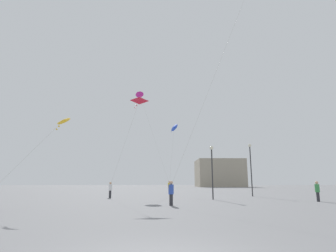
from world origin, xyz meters
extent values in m
cylinder|color=#2D2D33|center=(-5.86, 22.75, 0.36)|extent=(0.23, 0.23, 0.72)
cylinder|color=white|center=(-5.86, 22.75, 1.03)|extent=(0.34, 0.34, 0.62)
sphere|color=tan|center=(-5.86, 22.75, 1.46)|extent=(0.23, 0.23, 0.23)
cylinder|color=#2D2D33|center=(0.09, 31.16, 0.39)|extent=(0.26, 0.26, 0.79)
cylinder|color=yellow|center=(0.09, 31.16, 1.13)|extent=(0.38, 0.38, 0.68)
sphere|color=tan|center=(0.09, 31.16, 1.60)|extent=(0.26, 0.26, 0.26)
cylinder|color=#2D2D33|center=(0.26, 13.47, 0.37)|extent=(0.24, 0.24, 0.74)
cylinder|color=#3351B7|center=(0.26, 13.47, 1.07)|extent=(0.36, 0.36, 0.65)
sphere|color=tan|center=(0.26, 13.47, 1.51)|extent=(0.24, 0.24, 0.24)
cylinder|color=#2D2D33|center=(12.23, 17.47, 0.37)|extent=(0.24, 0.24, 0.74)
cylinder|color=#388C47|center=(12.23, 17.47, 1.06)|extent=(0.35, 0.35, 0.65)
sphere|color=tan|center=(12.23, 17.47, 1.51)|extent=(0.24, 0.24, 0.24)
cone|color=blue|center=(0.75, 32.95, 9.23)|extent=(1.36, 1.47, 1.17)
sphere|color=blue|center=(0.62, 32.99, 9.02)|extent=(0.10, 0.10, 0.10)
sphere|color=blue|center=(0.49, 33.04, 8.81)|extent=(0.10, 0.10, 0.10)
sphere|color=blue|center=(0.35, 33.08, 8.60)|extent=(0.10, 0.10, 0.10)
cylinder|color=silver|center=(0.42, 32.06, 5.27)|extent=(0.68, 1.81, 7.94)
cone|color=#D12899|center=(-4.17, 31.95, 13.87)|extent=(1.45, 1.40, 0.71)
sphere|color=#D12899|center=(-4.06, 32.03, 13.66)|extent=(0.10, 0.10, 0.10)
sphere|color=#D12899|center=(-3.95, 32.12, 13.45)|extent=(0.10, 0.10, 0.10)
sphere|color=#D12899|center=(-3.84, 32.20, 13.24)|extent=(0.10, 0.10, 0.10)
cylinder|color=silver|center=(-2.04, 31.55, 7.58)|extent=(4.28, 0.80, 12.57)
cylinder|color=silver|center=(3.18, 13.13, 8.53)|extent=(5.86, 0.69, 14.46)
cone|color=yellow|center=(-6.51, 11.07, 5.35)|extent=(1.09, 1.04, 0.62)
sphere|color=yellow|center=(-6.59, 10.95, 5.14)|extent=(0.10, 0.10, 0.10)
sphere|color=yellow|center=(-6.67, 10.84, 4.93)|extent=(0.10, 0.10, 0.10)
sphere|color=yellow|center=(-6.75, 10.72, 4.72)|extent=(0.10, 0.10, 0.10)
cylinder|color=silver|center=(-7.91, 10.28, 3.33)|extent=(2.82, 1.60, 4.06)
pyramid|color=red|center=(-2.61, 18.46, 8.87)|extent=(1.32, 0.72, 0.68)
sphere|color=red|center=(-2.75, 18.53, 8.65)|extent=(0.10, 0.10, 0.10)
sphere|color=red|center=(-2.88, 18.57, 8.44)|extent=(0.10, 0.10, 0.10)
sphere|color=red|center=(-3.01, 18.61, 8.23)|extent=(0.10, 0.10, 0.10)
cylinder|color=silver|center=(-4.23, 20.62, 5.08)|extent=(3.26, 4.28, 7.57)
cube|color=#A39984|center=(17.00, 90.86, 4.55)|extent=(15.57, 15.57, 9.10)
cylinder|color=#2D2D30|center=(9.36, 25.91, 2.77)|extent=(0.12, 0.12, 5.55)
sphere|color=#EAE5C6|center=(9.36, 25.91, 5.70)|extent=(0.36, 0.36, 0.36)
cylinder|color=#2D2D30|center=(4.10, 20.19, 2.29)|extent=(0.12, 0.12, 4.58)
sphere|color=#EAE5C6|center=(4.10, 20.19, 4.73)|extent=(0.36, 0.36, 0.36)
camera|label=1|loc=(0.20, -5.84, 1.55)|focal=29.64mm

